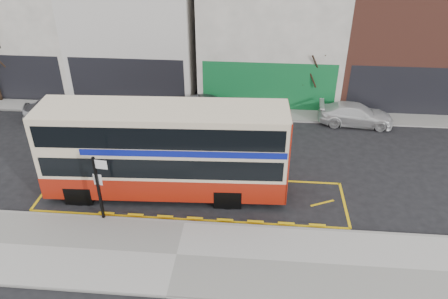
# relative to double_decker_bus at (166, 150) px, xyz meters

# --- Properties ---
(ground) EXTENTS (120.00, 120.00, 0.00)m
(ground) POSITION_rel_double_decker_bus_xyz_m (1.13, -1.89, -2.28)
(ground) COLOR black
(ground) RESTS_ON ground
(pavement) EXTENTS (40.00, 4.00, 0.15)m
(pavement) POSITION_rel_double_decker_bus_xyz_m (1.13, -4.19, -2.21)
(pavement) COLOR #A7A49E
(pavement) RESTS_ON ground
(kerb) EXTENTS (40.00, 0.15, 0.15)m
(kerb) POSITION_rel_double_decker_bus_xyz_m (1.13, -2.26, -2.21)
(kerb) COLOR gray
(kerb) RESTS_ON ground
(far_pavement) EXTENTS (50.00, 3.00, 0.15)m
(far_pavement) POSITION_rel_double_decker_bus_xyz_m (1.13, 9.11, -2.21)
(far_pavement) COLOR #A7A49E
(far_pavement) RESTS_ON ground
(road_markings) EXTENTS (14.00, 3.40, 0.01)m
(road_markings) POSITION_rel_double_decker_bus_xyz_m (1.13, -0.29, -2.28)
(road_markings) COLOR #E2B40B
(road_markings) RESTS_ON ground
(terrace_far_left) EXTENTS (8.00, 8.01, 10.80)m
(terrace_far_left) POSITION_rel_double_decker_bus_xyz_m (-12.37, 13.10, 2.54)
(terrace_far_left) COLOR white
(terrace_far_left) RESTS_ON ground
(terrace_left) EXTENTS (8.00, 8.01, 11.80)m
(terrace_left) POSITION_rel_double_decker_bus_xyz_m (-4.37, 13.10, 3.04)
(terrace_left) COLOR silver
(terrace_left) RESTS_ON ground
(terrace_green_shop) EXTENTS (9.00, 8.01, 11.30)m
(terrace_green_shop) POSITION_rel_double_decker_bus_xyz_m (4.63, 13.10, 2.79)
(terrace_green_shop) COLOR white
(terrace_green_shop) RESTS_ON ground
(terrace_right) EXTENTS (9.00, 8.01, 10.30)m
(terrace_right) POSITION_rel_double_decker_bus_xyz_m (13.63, 13.10, 2.29)
(terrace_right) COLOR brown
(terrace_right) RESTS_ON ground
(double_decker_bus) EXTENTS (10.96, 2.99, 4.34)m
(double_decker_bus) POSITION_rel_double_decker_bus_xyz_m (0.00, 0.00, 0.00)
(double_decker_bus) COLOR beige
(double_decker_bus) RESTS_ON ground
(bus_stop_post) EXTENTS (0.75, 0.17, 3.06)m
(bus_stop_post) POSITION_rel_double_decker_bus_xyz_m (-2.31, -2.29, -0.30)
(bus_stop_post) COLOR black
(bus_stop_post) RESTS_ON pavement
(car_silver) EXTENTS (4.26, 2.53, 1.36)m
(car_silver) POSITION_rel_double_decker_bus_xyz_m (-8.25, 6.93, -1.60)
(car_silver) COLOR #B0B0B5
(car_silver) RESTS_ON ground
(car_grey) EXTENTS (4.17, 2.37, 1.30)m
(car_grey) POSITION_rel_double_decker_bus_xyz_m (0.99, 7.89, -1.63)
(car_grey) COLOR #3C3F43
(car_grey) RESTS_ON ground
(car_white) EXTENTS (4.51, 2.11, 1.27)m
(car_white) POSITION_rel_double_decker_bus_xyz_m (9.88, 7.73, -1.64)
(car_white) COLOR silver
(car_white) RESTS_ON ground
(street_tree_right) EXTENTS (2.26, 2.26, 4.87)m
(street_tree_right) POSITION_rel_double_decker_bus_xyz_m (7.30, 9.70, 1.04)
(street_tree_right) COLOR black
(street_tree_right) RESTS_ON ground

